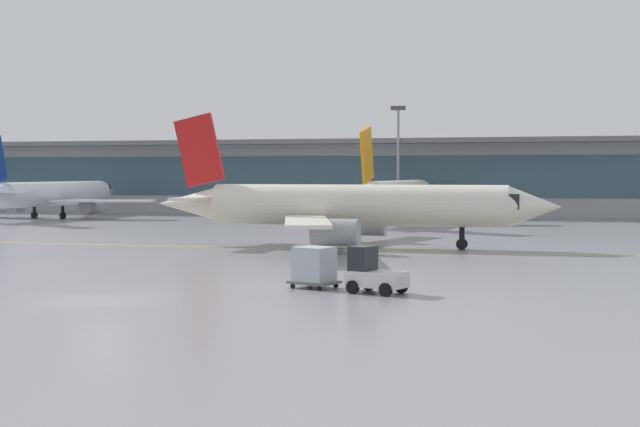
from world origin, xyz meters
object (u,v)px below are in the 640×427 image
at_px(apron_light_mast_1, 398,156).
at_px(baggage_tug, 373,273).
at_px(gate_airplane_1, 397,195).
at_px(taxiing_regional_jet, 352,206).
at_px(gate_airplane_0, 54,194).
at_px(cargo_dolly_lead, 314,266).

bearing_deg(apron_light_mast_1, baggage_tug, -80.75).
relative_size(gate_airplane_1, apron_light_mast_1, 2.22).
height_order(taxiing_regional_jet, baggage_tug, taxiing_regional_jet).
bearing_deg(taxiing_regional_jet, gate_airplane_0, 142.56).
relative_size(cargo_dolly_lead, apron_light_mast_1, 0.19).
bearing_deg(gate_airplane_1, gate_airplane_0, 95.52).
height_order(gate_airplane_0, baggage_tug, gate_airplane_0).
bearing_deg(apron_light_mast_1, gate_airplane_1, -80.35).
height_order(gate_airplane_1, baggage_tug, gate_airplane_1).
relative_size(gate_airplane_0, gate_airplane_1, 0.95).
distance_m(gate_airplane_0, taxiing_regional_jet, 54.44).
bearing_deg(gate_airplane_0, gate_airplane_1, -86.86).
bearing_deg(baggage_tug, gate_airplane_0, 150.74).
distance_m(taxiing_regional_jet, cargo_dolly_lead, 23.53).
bearing_deg(gate_airplane_0, baggage_tug, -136.77).
bearing_deg(apron_light_mast_1, gate_airplane_0, -161.48).
xyz_separation_m(baggage_tug, apron_light_mast_1, (-11.34, 69.69, 6.51)).
height_order(gate_airplane_0, gate_airplane_1, gate_airplane_1).
relative_size(gate_airplane_1, taxiing_regional_jet, 1.00).
bearing_deg(cargo_dolly_lead, gate_airplane_1, 115.48).
height_order(gate_airplane_0, taxiing_regional_jet, taxiing_regional_jet).
bearing_deg(gate_airplane_1, cargo_dolly_lead, -169.66).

